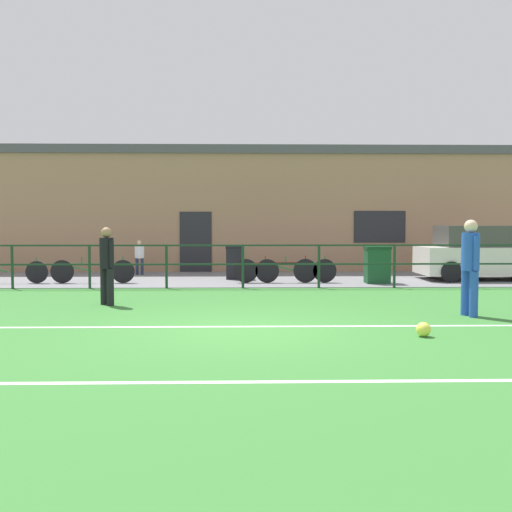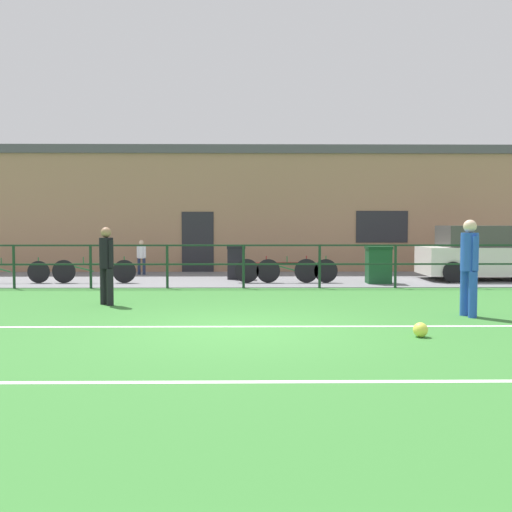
# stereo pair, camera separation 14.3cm
# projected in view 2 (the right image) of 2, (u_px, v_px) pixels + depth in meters

# --- Properties ---
(ground) EXTENTS (60.00, 44.00, 0.04)m
(ground) POSITION_uv_depth(u_px,v_px,m) (240.00, 331.00, 9.37)
(ground) COLOR #387A33
(field_line_touchline) EXTENTS (36.00, 0.11, 0.00)m
(field_line_touchline) POSITION_uv_depth(u_px,v_px,m) (241.00, 327.00, 9.65)
(field_line_touchline) COLOR white
(field_line_touchline) RESTS_ON ground
(field_line_hash) EXTENTS (36.00, 0.11, 0.00)m
(field_line_hash) POSITION_uv_depth(u_px,v_px,m) (236.00, 382.00, 6.29)
(field_line_hash) COLOR white
(field_line_hash) RESTS_ON ground
(pavement_strip) EXTENTS (48.00, 5.00, 0.02)m
(pavement_strip) POSITION_uv_depth(u_px,v_px,m) (244.00, 279.00, 17.85)
(pavement_strip) COLOR slate
(pavement_strip) RESTS_ON ground
(perimeter_fence) EXTENTS (36.07, 0.07, 1.15)m
(perimeter_fence) POSITION_uv_depth(u_px,v_px,m) (244.00, 260.00, 15.32)
(perimeter_fence) COLOR #193823
(perimeter_fence) RESTS_ON ground
(clubhouse_facade) EXTENTS (28.00, 2.56, 4.41)m
(clubhouse_facade) POSITION_uv_depth(u_px,v_px,m) (245.00, 209.00, 21.42)
(clubhouse_facade) COLOR #A37A5B
(clubhouse_facade) RESTS_ON ground
(player_goalkeeper) EXTENTS (0.35, 0.34, 1.62)m
(player_goalkeeper) POSITION_uv_depth(u_px,v_px,m) (106.00, 261.00, 12.18)
(player_goalkeeper) COLOR black
(player_goalkeeper) RESTS_ON ground
(player_striker) EXTENTS (0.31, 0.48, 1.77)m
(player_striker) POSITION_uv_depth(u_px,v_px,m) (469.00, 262.00, 10.64)
(player_striker) COLOR blue
(player_striker) RESTS_ON ground
(soccer_ball_match) EXTENTS (0.22, 0.22, 0.22)m
(soccer_ball_match) POSITION_uv_depth(u_px,v_px,m) (420.00, 330.00, 8.77)
(soccer_ball_match) COLOR #E5E04C
(soccer_ball_match) RESTS_ON ground
(spectator_child) EXTENTS (0.31, 0.20, 1.14)m
(spectator_child) POSITION_uv_depth(u_px,v_px,m) (141.00, 255.00, 19.15)
(spectator_child) COLOR #232D4C
(spectator_child) RESTS_ON pavement_strip
(parked_car_red) EXTENTS (3.89, 1.82, 1.61)m
(parked_car_red) POSITION_uv_depth(u_px,v_px,m) (486.00, 254.00, 17.42)
(parked_car_red) COLOR silver
(parked_car_red) RESTS_ON pavement_strip
(bicycle_parked_0) EXTENTS (2.36, 0.04, 0.75)m
(bicycle_parked_0) POSITION_uv_depth(u_px,v_px,m) (94.00, 271.00, 16.48)
(bicycle_parked_0) COLOR black
(bicycle_parked_0) RESTS_ON pavement_strip
(bicycle_parked_1) EXTENTS (2.17, 0.04, 0.73)m
(bicycle_parked_1) POSITION_uv_depth(u_px,v_px,m) (11.00, 271.00, 16.46)
(bicycle_parked_1) COLOR black
(bicycle_parked_1) RESTS_ON pavement_strip
(bicycle_parked_2) EXTENTS (2.31, 0.04, 0.76)m
(bicycle_parked_2) POSITION_uv_depth(u_px,v_px,m) (297.00, 270.00, 16.55)
(bicycle_parked_2) COLOR black
(bicycle_parked_2) RESTS_ON pavement_strip
(bicycle_parked_3) EXTENTS (2.37, 0.04, 0.77)m
(bicycle_parked_3) POSITION_uv_depth(u_px,v_px,m) (276.00, 270.00, 16.55)
(bicycle_parked_3) COLOR black
(bicycle_parked_3) RESTS_ON pavement_strip
(trash_bin_0) EXTENTS (0.69, 0.58, 1.04)m
(trash_bin_0) POSITION_uv_depth(u_px,v_px,m) (378.00, 265.00, 16.40)
(trash_bin_0) COLOR #194C28
(trash_bin_0) RESTS_ON pavement_strip
(trash_bin_1) EXTENTS (0.55, 0.47, 1.00)m
(trash_bin_1) POSITION_uv_depth(u_px,v_px,m) (236.00, 262.00, 17.66)
(trash_bin_1) COLOR black
(trash_bin_1) RESTS_ON pavement_strip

